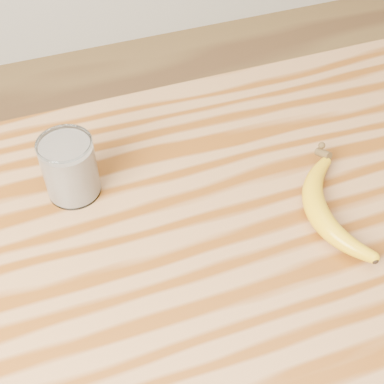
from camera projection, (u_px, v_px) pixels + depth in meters
name	position (u px, v px, depth m)	size (l,w,h in m)	color
table	(245.00, 273.00, 0.95)	(1.20, 0.80, 0.90)	#98673D
smoothie_glass	(70.00, 168.00, 0.86)	(0.09, 0.09, 0.11)	white
banana	(316.00, 211.00, 0.85)	(0.11, 0.30, 0.04)	gold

